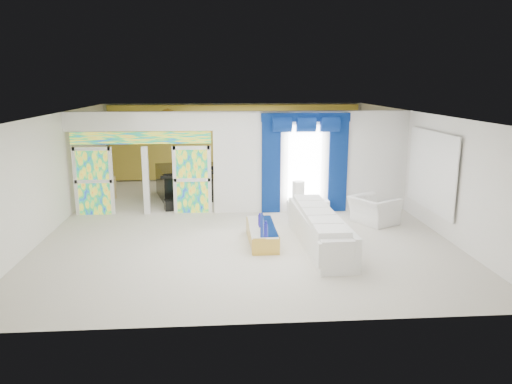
{
  "coord_description": "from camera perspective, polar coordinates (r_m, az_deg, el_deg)",
  "views": [
    {
      "loc": [
        -0.59,
        -13.22,
        3.84
      ],
      "look_at": [
        0.3,
        -1.2,
        1.1
      ],
      "focal_mm": 34.29,
      "sensor_mm": 36.0,
      "label": 1
    }
  ],
  "objects": [
    {
      "name": "white_sofa",
      "position": [
        11.76,
        7.41,
        -4.5
      ],
      "size": [
        0.94,
        3.86,
        0.73
      ],
      "primitive_type": "cube",
      "rotation": [
        0.0,
        0.0,
        0.03
      ],
      "color": "white",
      "rests_on": "ground"
    },
    {
      "name": "dividing_header",
      "position": [
        14.44,
        -13.36,
        8.04
      ],
      "size": [
        4.3,
        0.18,
        0.55
      ],
      "primitive_type": "cube",
      "color": "white",
      "rests_on": "dividing_wall"
    },
    {
      "name": "piano_bench",
      "position": [
        15.15,
        -8.86,
        -1.42
      ],
      "size": [
        1.0,
        0.59,
        0.31
      ],
      "primitive_type": "cube",
      "rotation": [
        0.0,
        0.0,
        0.25
      ],
      "color": "black",
      "rests_on": "ground"
    },
    {
      "name": "coffee_table",
      "position": [
        11.9,
        0.69,
        -4.99
      ],
      "size": [
        0.67,
        1.85,
        0.41
      ],
      "primitive_type": "cube",
      "rotation": [
        0.0,
        0.0,
        0.03
      ],
      "color": "gold",
      "rests_on": "ground"
    },
    {
      "name": "grand_piano",
      "position": [
        16.63,
        -8.48,
        1.14
      ],
      "size": [
        2.03,
        2.38,
        1.04
      ],
      "primitive_type": "cube",
      "rotation": [
        0.0,
        0.0,
        0.25
      ],
      "color": "black",
      "rests_on": "ground"
    },
    {
      "name": "blue_drape_right",
      "position": [
        14.72,
        9.55,
        3.09
      ],
      "size": [
        0.55,
        0.1,
        2.8
      ],
      "primitive_type": "cube",
      "color": "#031245",
      "rests_on": "ground"
    },
    {
      "name": "chandelier",
      "position": [
        16.75,
        -10.2,
        8.53
      ],
      "size": [
        0.6,
        0.6,
        0.6
      ],
      "primitive_type": "sphere",
      "color": "gold",
      "rests_on": "ceiling"
    },
    {
      "name": "stained_panel_left",
      "position": [
        14.96,
        -18.41,
        1.2
      ],
      "size": [
        0.95,
        0.04,
        2.0
      ],
      "primitive_type": "cube",
      "color": "#994C3F",
      "rests_on": "ground"
    },
    {
      "name": "blue_drape_left",
      "position": [
        14.38,
        1.77,
        3.03
      ],
      "size": [
        0.55,
        0.1,
        2.8
      ],
      "primitive_type": "cube",
      "color": "#031245",
      "rests_on": "ground"
    },
    {
      "name": "wall_mirror",
      "position": [
        13.61,
        19.82,
        2.36
      ],
      "size": [
        0.04,
        2.7,
        1.9
      ],
      "primitive_type": "cube",
      "color": "white",
      "rests_on": "ground"
    },
    {
      "name": "armchair",
      "position": [
        13.85,
        13.57,
        -2.07
      ],
      "size": [
        1.42,
        1.47,
        0.74
      ],
      "primitive_type": "imported",
      "rotation": [
        0.0,
        0.0,
        2.07
      ],
      "color": "white",
      "rests_on": "ground"
    },
    {
      "name": "tv_console",
      "position": [
        16.9,
        -17.0,
        0.4
      ],
      "size": [
        0.53,
        0.48,
        0.74
      ],
      "primitive_type": "cube",
      "rotation": [
        0.0,
        0.0,
        0.03
      ],
      "color": "#AD8056",
      "rests_on": "ground"
    },
    {
      "name": "stained_panel_right",
      "position": [
        14.53,
        -7.45,
        1.42
      ],
      "size": [
        0.95,
        0.04,
        2.0
      ],
      "primitive_type": "cube",
      "color": "#994C3F",
      "rests_on": "ground"
    },
    {
      "name": "gold_curtains",
      "position": [
        19.27,
        -2.47,
        5.82
      ],
      "size": [
        9.7,
        0.12,
        2.9
      ],
      "primitive_type": "cube",
      "color": "gold",
      "rests_on": "ground"
    },
    {
      "name": "console_table",
      "position": [
        14.54,
        6.09,
        -1.76
      ],
      "size": [
        1.22,
        0.4,
        0.4
      ],
      "primitive_type": "cube",
      "rotation": [
        0.0,
        0.0,
        -0.01
      ],
      "color": "white",
      "rests_on": "ground"
    },
    {
      "name": "window_pane",
      "position": [
        14.54,
        5.69,
        3.28
      ],
      "size": [
        1.0,
        0.02,
        2.3
      ],
      "primitive_type": "cube",
      "color": "white",
      "rests_on": "dividing_wall"
    },
    {
      "name": "floor",
      "position": [
        13.78,
        -1.62,
        -3.38
      ],
      "size": [
        12.0,
        12.0,
        0.0
      ],
      "primitive_type": "plane",
      "color": "#B7AF9E",
      "rests_on": "ground"
    },
    {
      "name": "stained_transom",
      "position": [
        14.49,
        -13.26,
        6.17
      ],
      "size": [
        4.0,
        0.05,
        0.35
      ],
      "primitive_type": "cube",
      "color": "#994C3F",
      "rests_on": "dividing_header"
    },
    {
      "name": "blue_pelmet",
      "position": [
        14.35,
        5.83,
        8.66
      ],
      "size": [
        2.6,
        0.12,
        0.25
      ],
      "primitive_type": "cube",
      "color": "#031245",
      "rests_on": "dividing_wall"
    },
    {
      "name": "dividing_wall",
      "position": [
        14.67,
        6.59,
        3.54
      ],
      "size": [
        5.7,
        0.18,
        3.0
      ],
      "primitive_type": "cube",
      "color": "white",
      "rests_on": "ground"
    },
    {
      "name": "table_lamp",
      "position": [
        14.37,
        4.96,
        0.11
      ],
      "size": [
        0.36,
        0.36,
        0.58
      ],
      "primitive_type": "cylinder",
      "color": "white",
      "rests_on": "console_table"
    },
    {
      "name": "decanters",
      "position": [
        11.67,
        0.83,
        -3.67
      ],
      "size": [
        0.14,
        1.12,
        0.29
      ],
      "color": "navy",
      "rests_on": "coffee_table"
    }
  ]
}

